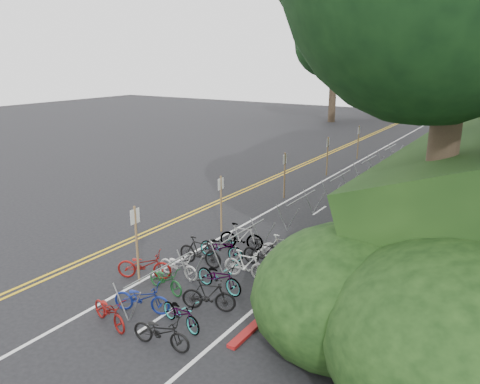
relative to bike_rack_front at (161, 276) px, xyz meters
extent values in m
plane|color=black|center=(-2.46, 1.00, -0.82)|extent=(120.00, 120.00, 0.00)
cube|color=gold|center=(-4.61, 11.00, -0.81)|extent=(0.12, 80.00, 0.01)
cube|color=gold|center=(-4.31, 11.00, -0.81)|extent=(0.12, 80.00, 0.01)
cube|color=silver|center=(-1.46, 11.00, -0.81)|extent=(0.12, 80.00, 0.01)
cube|color=silver|center=(2.74, 11.00, -0.81)|extent=(0.12, 80.00, 0.01)
cube|color=silver|center=(0.64, -1.00, -0.81)|extent=(0.10, 1.60, 0.01)
cube|color=silver|center=(0.64, 5.00, -0.81)|extent=(0.10, 1.60, 0.01)
cube|color=silver|center=(0.64, 11.00, -0.81)|extent=(0.10, 1.60, 0.01)
cube|color=silver|center=(0.64, 17.00, -0.81)|extent=(0.10, 1.60, 0.01)
cube|color=silver|center=(0.64, 23.00, -0.81)|extent=(0.10, 1.60, 0.01)
cube|color=silver|center=(0.64, 29.00, -0.81)|extent=(0.10, 1.60, 0.01)
cube|color=silver|center=(0.64, 35.00, -0.81)|extent=(0.10, 1.60, 0.01)
cube|color=maroon|center=(3.24, 13.00, -0.77)|extent=(0.25, 28.00, 0.10)
cube|color=#382819|center=(3.94, 23.00, -0.74)|extent=(1.40, 44.00, 0.16)
ellipsoid|color=#284C19|center=(4.74, 4.00, 0.22)|extent=(2.00, 2.80, 1.60)
ellipsoid|color=#284C19|center=(5.54, 9.00, 0.73)|extent=(2.60, 3.64, 2.08)
ellipsoid|color=#284C19|center=(6.74, 15.00, 1.17)|extent=(2.20, 3.08, 1.76)
ellipsoid|color=#284C19|center=(5.34, 21.00, 0.74)|extent=(3.00, 4.20, 2.40)
ellipsoid|color=#284C19|center=(4.54, 7.00, 0.08)|extent=(1.80, 2.52, 1.44)
ellipsoid|color=black|center=(5.54, 1.50, 0.39)|extent=(5.28, 6.16, 3.52)
ellipsoid|color=black|center=(8.54, 0.50, 0.61)|extent=(6.24, 7.28, 4.16)
cylinder|color=#2D2319|center=(7.04, 4.00, 3.55)|extent=(0.84, 0.84, 6.34)
cylinder|color=#2D2319|center=(-11.46, 43.00, 2.35)|extent=(0.84, 0.84, 6.34)
ellipsoid|color=black|center=(-11.46, 43.00, 8.13)|extent=(8.67, 8.67, 8.24)
cylinder|color=#2D2319|center=(-8.46, 51.00, 2.11)|extent=(0.81, 0.81, 5.85)
ellipsoid|color=black|center=(-8.46, 51.00, 7.31)|extent=(7.59, 7.59, 7.21)
cylinder|color=gray|center=(0.00, 0.00, 0.27)|extent=(0.05, 3.07, 0.05)
cylinder|color=gray|center=(-0.28, -1.43, -0.27)|extent=(0.55, 0.04, 1.07)
cylinder|color=gray|center=(0.28, -1.43, -0.27)|extent=(0.55, 0.04, 1.07)
cylinder|color=gray|center=(-0.28, 1.43, -0.27)|extent=(0.55, 0.04, 1.07)
cylinder|color=gray|center=(0.28, 1.43, -0.27)|extent=(0.55, 0.04, 1.07)
cylinder|color=gray|center=(0.54, 4.00, 0.33)|extent=(0.05, 3.00, 0.05)
cylinder|color=gray|center=(0.26, 2.60, -0.24)|extent=(0.58, 0.04, 1.13)
cylinder|color=gray|center=(0.82, 2.60, -0.24)|extent=(0.58, 0.04, 1.13)
cylinder|color=gray|center=(0.26, 5.40, -0.24)|extent=(0.58, 0.04, 1.13)
cylinder|color=gray|center=(0.82, 5.40, -0.24)|extent=(0.58, 0.04, 1.13)
cylinder|color=gray|center=(0.54, 9.00, 0.33)|extent=(0.05, 3.00, 0.05)
cylinder|color=gray|center=(0.26, 7.60, -0.24)|extent=(0.58, 0.04, 1.13)
cylinder|color=gray|center=(0.82, 7.60, -0.24)|extent=(0.58, 0.04, 1.13)
cylinder|color=gray|center=(0.26, 10.40, -0.24)|extent=(0.58, 0.04, 1.13)
cylinder|color=gray|center=(0.82, 10.40, -0.24)|extent=(0.58, 0.04, 1.13)
cylinder|color=gray|center=(0.54, 14.00, 0.33)|extent=(0.05, 3.00, 0.05)
cylinder|color=gray|center=(0.26, 12.60, -0.24)|extent=(0.58, 0.04, 1.13)
cylinder|color=gray|center=(0.82, 12.60, -0.24)|extent=(0.58, 0.04, 1.13)
cylinder|color=gray|center=(0.26, 15.40, -0.24)|extent=(0.58, 0.04, 1.13)
cylinder|color=gray|center=(0.82, 15.40, -0.24)|extent=(0.58, 0.04, 1.13)
cylinder|color=gray|center=(0.54, 19.00, 0.33)|extent=(0.05, 3.00, 0.05)
cylinder|color=gray|center=(0.26, 17.60, -0.24)|extent=(0.58, 0.04, 1.13)
cylinder|color=gray|center=(0.82, 17.60, -0.24)|extent=(0.58, 0.04, 1.13)
cylinder|color=gray|center=(0.26, 20.40, -0.24)|extent=(0.58, 0.04, 1.13)
cylinder|color=gray|center=(0.82, 20.40, -0.24)|extent=(0.58, 0.04, 1.13)
cylinder|color=gray|center=(0.54, 24.00, 0.33)|extent=(0.05, 3.00, 0.05)
cylinder|color=gray|center=(0.26, 22.60, -0.24)|extent=(0.58, 0.04, 1.13)
cylinder|color=gray|center=(0.82, 22.60, -0.24)|extent=(0.58, 0.04, 1.13)
cylinder|color=gray|center=(0.26, 25.40, -0.24)|extent=(0.58, 0.04, 1.13)
cylinder|color=gray|center=(0.82, 25.40, -0.24)|extent=(0.58, 0.04, 1.13)
cylinder|color=brown|center=(-1.52, 0.56, 0.53)|extent=(0.08, 0.08, 2.69)
cube|color=silver|center=(-1.52, 0.56, 1.52)|extent=(0.02, 0.40, 0.50)
cylinder|color=brown|center=(-1.86, 6.00, 0.43)|extent=(0.08, 0.08, 2.50)
cube|color=silver|center=(-1.86, 6.00, 1.33)|extent=(0.02, 0.40, 0.50)
cylinder|color=brown|center=(-1.86, 12.00, 0.43)|extent=(0.08, 0.08, 2.50)
cube|color=silver|center=(-1.86, 12.00, 1.33)|extent=(0.02, 0.40, 0.50)
cylinder|color=brown|center=(-1.86, 18.00, 0.43)|extent=(0.08, 0.08, 2.50)
cube|color=silver|center=(-1.86, 18.00, 1.33)|extent=(0.02, 0.40, 0.50)
cylinder|color=brown|center=(-1.86, 24.00, 0.43)|extent=(0.08, 0.08, 2.50)
cube|color=silver|center=(-1.86, 24.00, 1.33)|extent=(0.02, 0.40, 0.50)
imported|color=maroon|center=(-1.51, 0.84, -0.32)|extent=(1.43, 1.99, 1.00)
imported|color=maroon|center=(-0.28, -1.87, -0.37)|extent=(1.00, 1.78, 0.89)
imported|color=black|center=(1.65, -1.87, -0.36)|extent=(0.80, 1.80, 0.91)
imported|color=navy|center=(-0.02, -0.84, -0.35)|extent=(1.15, 1.88, 0.93)
imported|color=slate|center=(1.47, -0.84, -0.38)|extent=(0.95, 1.73, 0.86)
imported|color=#144C1E|center=(-0.29, 0.53, -0.39)|extent=(0.83, 1.68, 0.84)
imported|color=black|center=(1.60, 0.30, -0.31)|extent=(1.01, 1.73, 1.01)
imported|color=beige|center=(-0.60, 1.55, -0.39)|extent=(0.58, 1.64, 0.86)
imported|color=slate|center=(1.16, 1.49, -0.33)|extent=(0.87, 1.92, 0.98)
imported|color=black|center=(-0.53, 2.70, -0.27)|extent=(0.59, 1.83, 1.09)
imported|color=beige|center=(1.41, 2.72, -0.32)|extent=(0.64, 1.70, 1.00)
imported|color=slate|center=(-0.18, 3.57, -0.33)|extent=(0.75, 1.90, 0.98)
imported|color=black|center=(1.51, 3.82, -0.29)|extent=(0.50, 1.76, 1.05)
imported|color=slate|center=(-0.05, 4.77, -0.28)|extent=(0.94, 1.86, 1.07)
imported|color=beige|center=(1.78, 4.77, -0.33)|extent=(0.94, 1.69, 0.98)
camera|label=1|loc=(9.10, -9.81, 6.51)|focal=35.00mm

